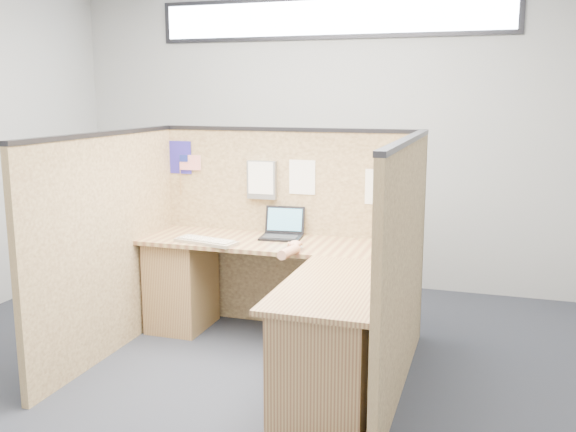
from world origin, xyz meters
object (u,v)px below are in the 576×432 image
(laptop, at_px, (283,230))
(l_desk, at_px, (281,305))
(mouse, at_px, (295,247))
(keyboard, at_px, (206,241))

(laptop, bearing_deg, l_desk, -79.24)
(laptop, relative_size, mouse, 3.25)
(laptop, distance_m, keyboard, 0.59)
(l_desk, height_order, keyboard, keyboard)
(l_desk, distance_m, laptop, 0.70)
(keyboard, relative_size, mouse, 5.01)
(laptop, distance_m, mouse, 0.42)
(l_desk, xyz_separation_m, mouse, (0.04, 0.19, 0.36))
(l_desk, height_order, laptop, laptop)
(l_desk, distance_m, mouse, 0.41)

